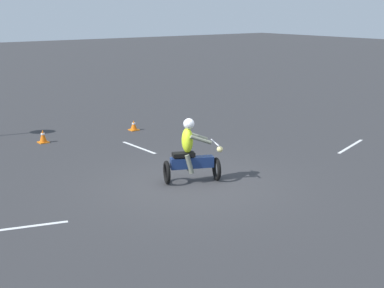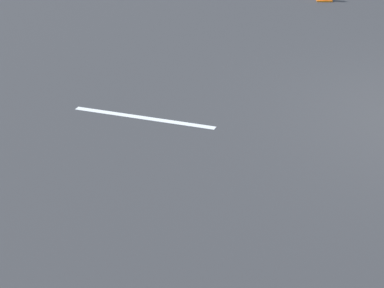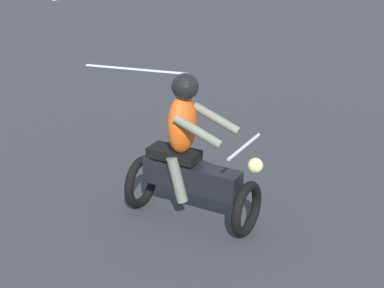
# 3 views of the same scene
# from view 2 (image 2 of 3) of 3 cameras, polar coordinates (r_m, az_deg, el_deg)

# --- Properties ---
(lane_stripe_n) EXTENTS (0.68, 1.97, 0.01)m
(lane_stripe_n) POSITION_cam_2_polar(r_m,az_deg,el_deg) (10.12, -3.69, 2.01)
(lane_stripe_n) COLOR silver
(lane_stripe_n) RESTS_ON ground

